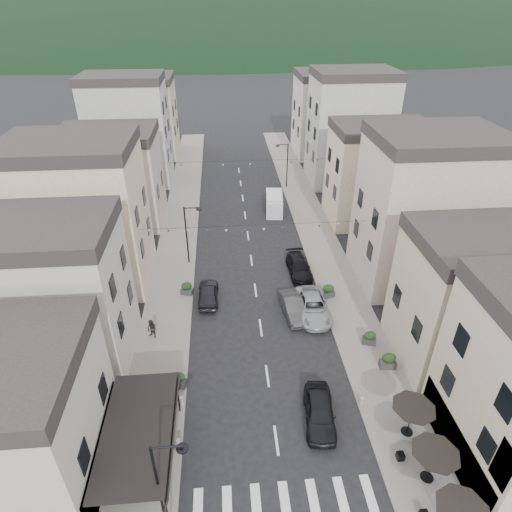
{
  "coord_description": "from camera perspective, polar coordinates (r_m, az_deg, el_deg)",
  "views": [
    {
      "loc": [
        -2.51,
        -9.57,
        22.59
      ],
      "look_at": [
        0.06,
        21.12,
        3.5
      ],
      "focal_mm": 30.0,
      "sensor_mm": 36.0,
      "label": 1
    }
  ],
  "objects": [
    {
      "name": "bunting_near",
      "position": [
        35.91,
        -0.21,
        3.66
      ],
      "size": [
        19.0,
        0.28,
        0.62
      ],
      "color": "black",
      "rests_on": "ground"
    },
    {
      "name": "delivery_van",
      "position": [
        51.44,
        2.45,
        7.11
      ],
      "size": [
        2.37,
        4.98,
        2.31
      ],
      "rotation": [
        0.0,
        0.0,
        -0.1
      ],
      "color": "silver",
      "rests_on": "ground"
    },
    {
      "name": "parked_car_a",
      "position": [
        28.04,
        8.49,
        -19.85
      ],
      "size": [
        2.27,
        4.61,
        1.51
      ],
      "primitive_type": "imported",
      "rotation": [
        0.0,
        0.0,
        -0.11
      ],
      "color": "black",
      "rests_on": "ground"
    },
    {
      "name": "planter_ra",
      "position": [
        33.44,
        14.89,
        -10.5
      ],
      "size": [
        1.13,
        0.84,
        1.12
      ],
      "rotation": [
        0.0,
        0.0,
        -0.32
      ],
      "color": "#2C2B2E",
      "rests_on": "sidewalk_right"
    },
    {
      "name": "parked_car_e",
      "position": [
        36.74,
        -6.39,
        -4.98
      ],
      "size": [
        1.78,
        4.23,
        1.43
      ],
      "primitive_type": "imported",
      "rotation": [
        0.0,
        0.0,
        3.12
      ],
      "color": "black",
      "rests_on": "ground"
    },
    {
      "name": "planter_lb",
      "position": [
        37.62,
        -9.22,
        -4.29
      ],
      "size": [
        1.16,
        0.84,
        1.16
      ],
      "rotation": [
        0.0,
        0.0,
        -0.29
      ],
      "color": "#313234",
      "rests_on": "sidewalk_left"
    },
    {
      "name": "bunting_far",
      "position": [
        50.56,
        -1.69,
        12.21
      ],
      "size": [
        19.0,
        0.28,
        0.62
      ],
      "color": "black",
      "rests_on": "ground"
    },
    {
      "name": "boutique_awning",
      "position": [
        24.78,
        -14.93,
        -21.57
      ],
      "size": [
        3.77,
        7.5,
        3.28
      ],
      "color": "black",
      "rests_on": "ground"
    },
    {
      "name": "sidewalk_right",
      "position": [
        48.33,
        7.76,
        3.7
      ],
      "size": [
        4.0,
        76.0,
        0.12
      ],
      "primitive_type": "cube",
      "color": "slate",
      "rests_on": "ground"
    },
    {
      "name": "streetlamp_left_near",
      "position": [
        22.4,
        -12.33,
        -26.88
      ],
      "size": [
        1.7,
        0.56,
        6.0
      ],
      "color": "black",
      "rests_on": "ground"
    },
    {
      "name": "parked_car_c",
      "position": [
        35.36,
        7.61,
        -6.7
      ],
      "size": [
        2.53,
        5.38,
        1.49
      ],
      "primitive_type": "imported",
      "rotation": [
        0.0,
        0.0,
        -0.01
      ],
      "color": "#929599",
      "rests_on": "ground"
    },
    {
      "name": "streetlamp_left_far",
      "position": [
        40.41,
        -8.93,
        3.51
      ],
      "size": [
        1.7,
        0.56,
        6.0
      ],
      "color": "black",
      "rests_on": "ground"
    },
    {
      "name": "buildings_row_right",
      "position": [
        51.82,
        15.01,
        12.43
      ],
      "size": [
        10.2,
        54.16,
        14.5
      ],
      "color": "#B5AB90",
      "rests_on": "ground"
    },
    {
      "name": "planter_rc",
      "position": [
        37.3,
        9.61,
        -4.62
      ],
      "size": [
        1.24,
        0.91,
        1.24
      ],
      "rotation": [
        0.0,
        0.0,
        0.31
      ],
      "color": "#303033",
      "rests_on": "sidewalk_right"
    },
    {
      "name": "pedestrian_a",
      "position": [
        29.52,
        -11.06,
        -16.24
      ],
      "size": [
        0.66,
        0.51,
        1.6
      ],
      "primitive_type": "imported",
      "rotation": [
        0.0,
        0.0,
        -0.24
      ],
      "color": "black",
      "rests_on": "sidewalk_left"
    },
    {
      "name": "buildings_row_left",
      "position": [
        51.52,
        -18.35,
        11.56
      ],
      "size": [
        10.2,
        54.16,
        14.0
      ],
      "color": "beige",
      "rests_on": "ground"
    },
    {
      "name": "sidewalk_left",
      "position": [
        47.54,
        -10.23,
        2.96
      ],
      "size": [
        4.0,
        76.0,
        0.12
      ],
      "primitive_type": "cube",
      "color": "slate",
      "rests_on": "ground"
    },
    {
      "name": "hill_backdrop",
      "position": [
        310.4,
        -4.85,
        27.52
      ],
      "size": [
        640.0,
        360.0,
        70.0
      ],
      "primitive_type": "ellipsoid",
      "color": "black",
      "rests_on": "ground"
    },
    {
      "name": "parked_car_b",
      "position": [
        35.17,
        4.99,
        -6.81
      ],
      "size": [
        2.05,
        4.52,
        1.44
      ],
      "primitive_type": "imported",
      "rotation": [
        0.0,
        0.0,
        0.12
      ],
      "color": "#323235",
      "rests_on": "ground"
    },
    {
      "name": "pedestrian_b",
      "position": [
        33.63,
        -13.71,
        -9.44
      ],
      "size": [
        0.99,
        0.94,
        1.6
      ],
      "primitive_type": "imported",
      "rotation": [
        0.0,
        0.0,
        -0.61
      ],
      "color": "#26202B",
      "rests_on": "sidewalk_left"
    },
    {
      "name": "streetlamp_right_far",
      "position": [
        57.41,
        3.93,
        12.51
      ],
      "size": [
        1.7,
        0.56,
        6.0
      ],
      "color": "black",
      "rests_on": "ground"
    },
    {
      "name": "bollards",
      "position": [
        26.92,
        2.89,
        -23.7
      ],
      "size": [
        11.66,
        10.26,
        0.6
      ],
      "color": "gray",
      "rests_on": "ground"
    },
    {
      "name": "planter_rb",
      "position": [
        31.97,
        17.22,
        -13.19
      ],
      "size": [
        1.16,
        0.7,
        1.25
      ],
      "rotation": [
        0.0,
        0.0,
        -0.08
      ],
      "color": "#323235",
      "rests_on": "sidewalk_right"
    },
    {
      "name": "cafe_terrace",
      "position": [
        25.82,
        22.7,
        -23.4
      ],
      "size": [
        2.5,
        8.1,
        2.53
      ],
      "color": "black",
      "rests_on": "ground"
    },
    {
      "name": "planter_la",
      "position": [
        29.94,
        -10.31,
        -15.91
      ],
      "size": [
        1.19,
        0.92,
        1.18
      ],
      "rotation": [
        0.0,
        0.0,
        -0.37
      ],
      "color": "#28282A",
      "rests_on": "sidewalk_left"
    },
    {
      "name": "parked_car_d",
      "position": [
        40.17,
        5.75,
        -1.42
      ],
      "size": [
        2.09,
        4.81,
        1.38
      ],
      "primitive_type": "imported",
      "rotation": [
        0.0,
        0.0,
        0.03
      ],
      "color": "black",
      "rests_on": "ground"
    }
  ]
}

